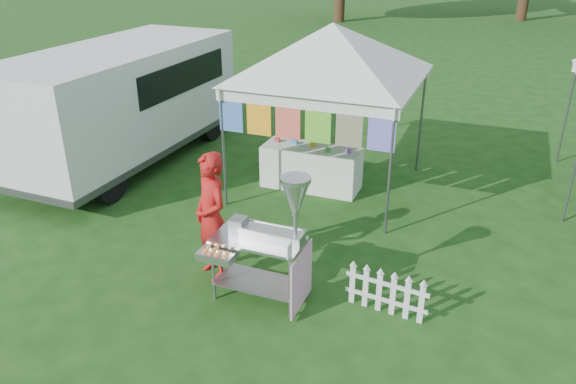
% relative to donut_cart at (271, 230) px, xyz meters
% --- Properties ---
extents(ground, '(120.00, 120.00, 0.00)m').
position_rel_donut_cart_xyz_m(ground, '(-0.45, 0.24, -1.05)').
color(ground, '#194012').
rests_on(ground, ground).
extents(canopy_main, '(4.24, 4.24, 3.45)m').
position_rel_donut_cart_xyz_m(canopy_main, '(-0.45, 3.74, 1.94)').
color(canopy_main, '#59595E').
rests_on(canopy_main, ground).
extents(donut_cart, '(1.28, 0.87, 1.79)m').
position_rel_donut_cart_xyz_m(donut_cart, '(0.00, 0.00, 0.00)').
color(donut_cart, gray).
rests_on(donut_cart, ground).
extents(vendor, '(0.79, 0.74, 1.82)m').
position_rel_donut_cart_xyz_m(vendor, '(-0.99, 0.28, -0.14)').
color(vendor, red).
rests_on(vendor, ground).
extents(cargo_van, '(2.36, 5.66, 2.33)m').
position_rel_donut_cart_xyz_m(cargo_van, '(-4.79, 3.63, 0.20)').
color(cargo_van, silver).
rests_on(cargo_van, ground).
extents(picket_fence, '(1.08, 0.15, 0.56)m').
position_rel_donut_cart_xyz_m(picket_fence, '(1.42, 0.30, -0.76)').
color(picket_fence, silver).
rests_on(picket_fence, ground).
extents(display_table, '(1.80, 0.70, 0.79)m').
position_rel_donut_cart_xyz_m(display_table, '(-0.73, 3.59, -0.66)').
color(display_table, white).
rests_on(display_table, ground).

